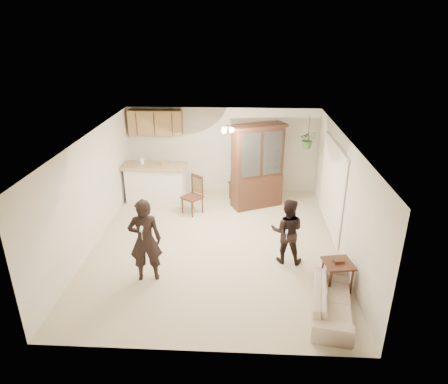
{
  "coord_description": "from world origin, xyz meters",
  "views": [
    {
      "loc": [
        0.61,
        -7.95,
        4.69
      ],
      "look_at": [
        0.18,
        0.4,
        1.14
      ],
      "focal_mm": 32.0,
      "sensor_mm": 36.0,
      "label": 1
    }
  ],
  "objects_px": {
    "adult": "(145,238)",
    "side_table": "(337,275)",
    "china_hutch": "(257,167)",
    "chair_bar": "(154,191)",
    "chair_hutch_right": "(239,190)",
    "sofa": "(333,295)",
    "child": "(287,233)",
    "chair_hutch_left": "(192,203)"
  },
  "relations": [
    {
      "from": "side_table",
      "to": "chair_hutch_left",
      "type": "bearing_deg",
      "value": 135.24
    },
    {
      "from": "sofa",
      "to": "chair_hutch_right",
      "type": "height_order",
      "value": "chair_hutch_right"
    },
    {
      "from": "sofa",
      "to": "side_table",
      "type": "height_order",
      "value": "sofa"
    },
    {
      "from": "chair_bar",
      "to": "chair_hutch_left",
      "type": "xyz_separation_m",
      "value": [
        1.2,
        -0.83,
        0.02
      ]
    },
    {
      "from": "sofa",
      "to": "chair_hutch_left",
      "type": "bearing_deg",
      "value": 47.27
    },
    {
      "from": "adult",
      "to": "china_hutch",
      "type": "distance_m",
      "value": 4.21
    },
    {
      "from": "chair_bar",
      "to": "chair_hutch_left",
      "type": "bearing_deg",
      "value": -35.5
    },
    {
      "from": "side_table",
      "to": "chair_bar",
      "type": "height_order",
      "value": "chair_bar"
    },
    {
      "from": "sofa",
      "to": "china_hutch",
      "type": "height_order",
      "value": "china_hutch"
    },
    {
      "from": "china_hutch",
      "to": "chair_bar",
      "type": "xyz_separation_m",
      "value": [
        -2.9,
        0.25,
        -0.86
      ]
    },
    {
      "from": "chair_hutch_right",
      "to": "adult",
      "type": "bearing_deg",
      "value": 44.59
    },
    {
      "from": "sofa",
      "to": "side_table",
      "type": "relative_size",
      "value": 2.97
    },
    {
      "from": "chair_bar",
      "to": "chair_hutch_right",
      "type": "xyz_separation_m",
      "value": [
        2.42,
        0.07,
        0.04
      ]
    },
    {
      "from": "sofa",
      "to": "child",
      "type": "relative_size",
      "value": 1.39
    },
    {
      "from": "adult",
      "to": "sofa",
      "type": "bearing_deg",
      "value": 157.16
    },
    {
      "from": "side_table",
      "to": "china_hutch",
      "type": "bearing_deg",
      "value": 111.26
    },
    {
      "from": "adult",
      "to": "chair_bar",
      "type": "xyz_separation_m",
      "value": [
        -0.68,
        3.82,
        -0.63
      ]
    },
    {
      "from": "side_table",
      "to": "chair_hutch_right",
      "type": "bearing_deg",
      "value": 115.6
    },
    {
      "from": "adult",
      "to": "chair_hutch_right",
      "type": "bearing_deg",
      "value": -123.01
    },
    {
      "from": "child",
      "to": "chair_hutch_right",
      "type": "height_order",
      "value": "child"
    },
    {
      "from": "china_hutch",
      "to": "side_table",
      "type": "height_order",
      "value": "china_hutch"
    },
    {
      "from": "sofa",
      "to": "child",
      "type": "distance_m",
      "value": 1.78
    },
    {
      "from": "child",
      "to": "chair_bar",
      "type": "relative_size",
      "value": 1.41
    },
    {
      "from": "child",
      "to": "chair_hutch_right",
      "type": "relative_size",
      "value": 1.22
    },
    {
      "from": "sofa",
      "to": "chair_bar",
      "type": "relative_size",
      "value": 1.95
    },
    {
      "from": "chair_bar",
      "to": "chair_hutch_right",
      "type": "distance_m",
      "value": 2.42
    },
    {
      "from": "adult",
      "to": "child",
      "type": "distance_m",
      "value": 2.9
    },
    {
      "from": "child",
      "to": "chair_hutch_left",
      "type": "xyz_separation_m",
      "value": [
        -2.27,
        2.21,
        -0.38
      ]
    },
    {
      "from": "china_hutch",
      "to": "chair_bar",
      "type": "bearing_deg",
      "value": 150.35
    },
    {
      "from": "sofa",
      "to": "chair_hutch_left",
      "type": "height_order",
      "value": "chair_hutch_left"
    },
    {
      "from": "china_hutch",
      "to": "chair_hutch_left",
      "type": "bearing_deg",
      "value": 174.1
    },
    {
      "from": "china_hutch",
      "to": "chair_bar",
      "type": "relative_size",
      "value": 2.38
    },
    {
      "from": "sofa",
      "to": "adult",
      "type": "xyz_separation_m",
      "value": [
        -3.44,
        0.85,
        0.53
      ]
    },
    {
      "from": "china_hutch",
      "to": "chair_bar",
      "type": "height_order",
      "value": "china_hutch"
    },
    {
      "from": "sofa",
      "to": "adult",
      "type": "distance_m",
      "value": 3.58
    },
    {
      "from": "child",
      "to": "china_hutch",
      "type": "xyz_separation_m",
      "value": [
        -0.56,
        2.8,
        0.45
      ]
    },
    {
      "from": "adult",
      "to": "china_hutch",
      "type": "xyz_separation_m",
      "value": [
        2.22,
        3.57,
        0.23
      ]
    },
    {
      "from": "adult",
      "to": "chair_hutch_right",
      "type": "relative_size",
      "value": 1.62
    },
    {
      "from": "adult",
      "to": "side_table",
      "type": "bearing_deg",
      "value": 169.03
    },
    {
      "from": "chair_hutch_left",
      "to": "sofa",
      "type": "bearing_deg",
      "value": -13.31
    },
    {
      "from": "sofa",
      "to": "china_hutch",
      "type": "relative_size",
      "value": 0.82
    },
    {
      "from": "chair_hutch_left",
      "to": "child",
      "type": "bearing_deg",
      "value": -4.86
    }
  ]
}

